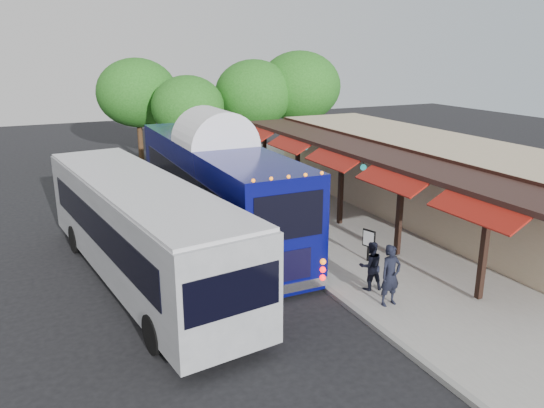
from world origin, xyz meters
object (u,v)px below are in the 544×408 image
coach_bus (216,184)px  ped_b (371,266)px  city_bus (140,227)px  ped_c (248,196)px  ped_d (260,171)px  ped_a (391,275)px  sign_board (369,240)px

coach_bus → ped_b: 7.71m
coach_bus → ped_b: (2.66, -7.11, -1.32)m
city_bus → ped_b: size_ratio=8.16×
ped_c → ped_d: ped_c is taller
city_bus → ped_a: (6.29, -5.23, -0.81)m
city_bus → ped_c: 7.39m
coach_bus → city_bus: size_ratio=1.01×
coach_bus → ped_c: size_ratio=6.83×
city_bus → ped_b: bearing=-40.5°
ped_c → ped_b: bearing=85.5°
ped_c → ped_d: bearing=-127.3°
coach_bus → sign_board: bearing=-52.5°
ped_d → sign_board: ped_d is taller
ped_a → sign_board: 3.40m
city_bus → ped_d: city_bus is taller
ped_b → sign_board: ped_b is taller
ped_a → ped_b: 1.14m
city_bus → sign_board: (7.68, -2.13, -0.96)m
city_bus → sign_board: city_bus is taller
ped_a → sign_board: bearing=63.5°
sign_board → ped_a: bearing=-132.6°
coach_bus → ped_c: coach_bus is taller
ped_c → ped_a: bearing=84.5°
ped_b → ped_a: bearing=96.6°
ped_d → sign_board: bearing=112.8°
ped_b → ped_d: 13.94m
coach_bus → sign_board: coach_bus is taller
city_bus → ped_a: bearing=-47.5°
ped_a → coach_bus: bearing=105.1°
city_bus → ped_d: (8.57, 9.66, -0.95)m
ped_a → sign_board: ped_a is taller
city_bus → sign_board: size_ratio=11.04×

